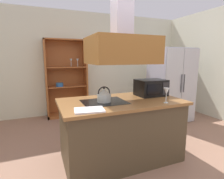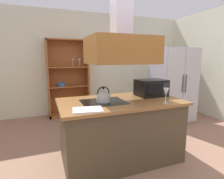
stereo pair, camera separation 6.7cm
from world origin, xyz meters
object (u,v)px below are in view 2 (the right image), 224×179
(refrigerator, at_px, (172,85))
(wine_glass_on_counter, at_px, (166,92))
(kettle, at_px, (103,95))
(dish_cabinet, at_px, (68,83))
(microwave, at_px, (151,88))
(cutting_board, at_px, (88,110))

(refrigerator, bearing_deg, wine_glass_on_counter, -132.03)
(kettle, bearing_deg, dish_cabinet, 93.99)
(dish_cabinet, height_order, microwave, dish_cabinet)
(kettle, bearing_deg, wine_glass_on_counter, -25.51)
(cutting_board, bearing_deg, dish_cabinet, 87.26)
(kettle, bearing_deg, refrigerator, 28.18)
(dish_cabinet, relative_size, wine_glass_on_counter, 9.49)
(kettle, height_order, wine_glass_on_counter, kettle)
(wine_glass_on_counter, bearing_deg, kettle, 154.49)
(kettle, distance_m, cutting_board, 0.45)
(kettle, distance_m, wine_glass_on_counter, 0.85)
(cutting_board, relative_size, microwave, 0.74)
(cutting_board, bearing_deg, wine_glass_on_counter, -1.71)
(dish_cabinet, relative_size, cutting_board, 5.75)
(dish_cabinet, height_order, cutting_board, dish_cabinet)
(cutting_board, bearing_deg, refrigerator, 31.24)
(refrigerator, distance_m, cutting_board, 2.81)
(wine_glass_on_counter, bearing_deg, cutting_board, 178.29)
(microwave, bearing_deg, kettle, -171.76)
(refrigerator, height_order, dish_cabinet, dish_cabinet)
(refrigerator, bearing_deg, kettle, -151.82)
(refrigerator, bearing_deg, microwave, -141.34)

